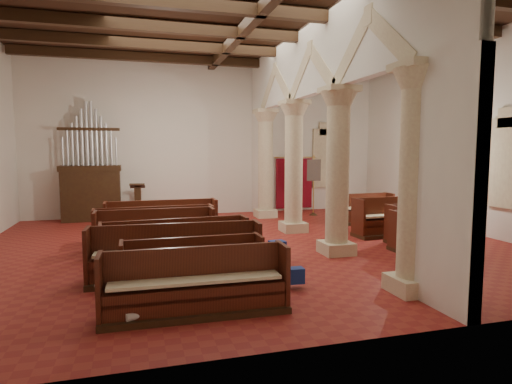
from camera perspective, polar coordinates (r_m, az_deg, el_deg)
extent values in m
plane|color=maroon|center=(11.63, -0.75, -7.10)|extent=(14.00, 14.00, 0.00)
plane|color=black|center=(11.85, -0.79, 22.49)|extent=(14.00, 14.00, 0.00)
cube|color=silver|center=(17.22, -5.99, 7.08)|extent=(14.00, 0.02, 6.00)
cube|color=silver|center=(5.78, 15.05, 9.71)|extent=(14.00, 0.02, 6.00)
cube|color=silver|center=(14.80, 26.62, 6.74)|extent=(0.02, 12.00, 6.00)
cube|color=beige|center=(8.37, 19.99, -11.51)|extent=(0.75, 0.75, 0.30)
cylinder|color=beige|center=(8.03, 20.43, 0.87)|extent=(0.56, 0.56, 3.30)
cube|color=beige|center=(10.85, 10.64, -7.32)|extent=(0.75, 0.75, 0.30)
cylinder|color=beige|center=(10.60, 10.82, 2.21)|extent=(0.56, 0.56, 3.30)
cube|color=beige|center=(13.55, 4.98, -4.64)|extent=(0.75, 0.75, 0.30)
cylinder|color=beige|center=(13.34, 5.05, 2.98)|extent=(0.56, 0.56, 3.30)
cube|color=beige|center=(16.35, 1.26, -2.84)|extent=(0.75, 0.75, 0.30)
cylinder|color=beige|center=(16.18, 1.27, 3.48)|extent=(0.56, 0.56, 3.30)
cube|color=silver|center=(12.19, 7.81, 17.28)|extent=(0.25, 11.90, 1.93)
cube|color=#347656|center=(13.71, 30.63, 3.33)|extent=(0.03, 1.00, 2.20)
cube|color=#347656|center=(16.72, 20.66, 4.04)|extent=(0.03, 1.00, 2.20)
cube|color=#347656|center=(18.71, 9.37, 4.47)|extent=(1.00, 0.03, 2.20)
cube|color=#31210F|center=(16.62, -21.08, -0.48)|extent=(2.00, 0.80, 1.80)
cube|color=#31210F|center=(16.55, -21.20, 2.97)|extent=(2.10, 0.85, 0.20)
cube|color=#3E2313|center=(16.65, -15.41, -3.22)|extent=(0.52, 0.52, 0.11)
cube|color=#3E2313|center=(16.58, -15.46, -1.39)|extent=(0.25, 0.25, 1.18)
cube|color=#3E2313|center=(16.43, -15.52, 0.80)|extent=(0.57, 0.47, 0.21)
cube|color=maroon|center=(18.12, 5.09, 1.16)|extent=(1.60, 0.06, 2.10)
cylinder|color=gold|center=(18.05, 5.15, 4.64)|extent=(1.80, 0.04, 0.04)
cone|color=#31210F|center=(16.99, 7.64, -2.88)|extent=(0.35, 0.35, 0.12)
cylinder|color=gold|center=(16.86, 7.69, 0.90)|extent=(0.04, 0.04, 2.37)
cylinder|color=gold|center=(16.80, 7.74, 4.59)|extent=(0.19, 0.68, 0.03)
cube|color=navy|center=(16.80, 7.74, 2.91)|extent=(0.53, 0.14, 0.84)
cube|color=navy|center=(8.13, 5.33, -11.00)|extent=(0.30, 0.25, 0.29)
cube|color=#153D97|center=(10.06, 2.86, -7.52)|extent=(0.38, 0.32, 0.35)
cube|color=navy|center=(10.75, -1.85, -6.85)|extent=(0.31, 0.26, 0.28)
cylinder|color=white|center=(6.89, -12.34, -14.96)|extent=(1.10, 0.57, 0.11)
cylinder|color=white|center=(8.09, -17.01, -11.93)|extent=(1.06, 0.53, 0.11)
cube|color=#31210F|center=(7.00, -7.92, -15.53)|extent=(2.92, 0.75, 0.10)
cube|color=#4B1910|center=(6.85, -7.89, -13.54)|extent=(2.76, 0.45, 0.45)
cube|color=#4B1910|center=(6.99, -8.18, -11.01)|extent=(2.75, 0.12, 0.95)
cube|color=#4B1910|center=(6.81, -20.15, -11.77)|extent=(0.08, 0.60, 0.95)
cube|color=#4B1910|center=(7.16, 3.49, -10.56)|extent=(0.08, 0.60, 0.95)
cube|color=beige|center=(6.78, -7.92, -11.55)|extent=(2.65, 0.41, 0.05)
cube|color=#31210F|center=(8.02, -8.30, -12.76)|extent=(2.53, 0.68, 0.09)
cube|color=#571D12|center=(7.89, -8.28, -11.08)|extent=(2.38, 0.39, 0.42)
cube|color=#571D12|center=(8.04, -8.51, -9.04)|extent=(2.38, 0.08, 0.89)
cube|color=#571D12|center=(7.84, -17.45, -9.62)|extent=(0.07, 0.57, 0.89)
cube|color=#571D12|center=(8.13, 0.36, -8.79)|extent=(0.07, 0.57, 0.89)
cube|color=beige|center=(7.83, -8.30, -9.43)|extent=(2.29, 0.36, 0.05)
cube|color=#31210F|center=(8.76, -10.55, -11.14)|extent=(3.38, 0.89, 0.11)
cube|color=#522C11|center=(8.63, -10.55, -9.39)|extent=(3.21, 0.57, 0.48)
cube|color=#522C11|center=(8.80, -10.73, -7.32)|extent=(3.20, 0.22, 1.01)
cube|color=#522C11|center=(8.65, -21.61, -7.85)|extent=(0.10, 0.64, 1.01)
cube|color=#522C11|center=(8.92, -0.01, -7.04)|extent=(0.10, 0.64, 1.01)
cube|color=beige|center=(8.56, -10.59, -7.68)|extent=(3.09, 0.52, 0.05)
cube|color=#31210F|center=(9.67, -10.54, -9.54)|extent=(3.21, 0.90, 0.10)
cube|color=#542D12|center=(9.56, -10.54, -8.02)|extent=(3.04, 0.59, 0.45)
cube|color=#542D12|center=(9.73, -10.70, -6.26)|extent=(3.02, 0.26, 0.95)
cube|color=#542D12|center=(9.56, -19.96, -6.71)|extent=(0.11, 0.61, 0.95)
cube|color=#542D12|center=(9.82, -1.52, -6.04)|extent=(0.11, 0.61, 0.95)
cube|color=beige|center=(9.50, -10.57, -6.54)|extent=(2.92, 0.55, 0.05)
cube|color=#31210F|center=(10.87, -13.18, -7.88)|extent=(2.85, 0.76, 0.11)
cube|color=#481B0F|center=(10.75, -13.20, -6.43)|extent=(2.69, 0.44, 0.48)
cube|color=#481B0F|center=(10.94, -13.30, -4.80)|extent=(2.69, 0.09, 1.01)
cube|color=#481B0F|center=(10.80, -20.65, -5.14)|extent=(0.08, 0.64, 1.01)
cube|color=#481B0F|center=(10.91, -5.94, -4.70)|extent=(0.08, 0.64, 1.01)
cube|color=beige|center=(10.70, -13.24, -5.03)|extent=(2.59, 0.40, 0.05)
cube|color=#31210F|center=(11.72, -13.26, -6.91)|extent=(3.12, 0.82, 0.10)
cube|color=#471E0F|center=(11.61, -13.28, -5.62)|extent=(2.96, 0.51, 0.46)
cube|color=#471E0F|center=(11.79, -13.36, -4.19)|extent=(2.95, 0.18, 0.96)
cube|color=#471E0F|center=(11.67, -20.80, -4.51)|extent=(0.09, 0.61, 0.96)
cube|color=#471E0F|center=(11.79, -5.93, -4.07)|extent=(0.09, 0.61, 0.96)
cube|color=beige|center=(11.56, -13.31, -4.39)|extent=(2.84, 0.47, 0.05)
cube|color=#31210F|center=(12.65, -12.37, -5.94)|extent=(3.15, 0.80, 0.11)
cube|color=#4E1E10|center=(12.54, -12.38, -4.68)|extent=(3.00, 0.48, 0.48)
cube|color=#4E1E10|center=(12.74, -12.47, -3.30)|extent=(2.99, 0.13, 1.01)
cube|color=#4E1E10|center=(12.58, -19.44, -3.61)|extent=(0.09, 0.64, 1.01)
cube|color=#4E1E10|center=(12.75, -5.52, -3.19)|extent=(0.09, 0.64, 1.01)
cube|color=beige|center=(12.50, -12.41, -3.47)|extent=(2.88, 0.43, 0.05)
cube|color=#31210F|center=(11.95, 21.99, -6.93)|extent=(2.01, 0.70, 0.10)
cube|color=#581D12|center=(11.85, 22.19, -5.69)|extent=(1.86, 0.41, 0.45)
cube|color=#581D12|center=(11.99, 21.56, -4.33)|extent=(1.86, 0.08, 0.95)
cube|color=#581D12|center=(11.30, 18.12, -4.81)|extent=(0.07, 0.60, 0.95)
cube|color=#581D12|center=(12.48, 25.56, -4.11)|extent=(0.07, 0.60, 0.95)
cube|color=beige|center=(11.81, 22.23, -4.50)|extent=(1.79, 0.37, 0.05)
cube|color=#31210F|center=(12.71, 20.97, -6.14)|extent=(1.86, 0.76, 0.10)
cube|color=#4F2311|center=(12.61, 21.15, -4.93)|extent=(1.70, 0.45, 0.46)
cube|color=#4F2311|center=(12.76, 20.56, -3.61)|extent=(1.69, 0.11, 0.98)
cube|color=#4F2311|center=(12.12, 17.63, -3.99)|extent=(0.09, 0.62, 0.98)
cube|color=#4F2311|center=(13.17, 24.09, -3.46)|extent=(0.09, 0.62, 0.98)
cube|color=beige|center=(12.57, 21.20, -3.77)|extent=(1.63, 0.41, 0.05)
cube|color=#31210F|center=(13.49, 17.36, -5.34)|extent=(2.28, 0.90, 0.11)
cube|color=#4B1C10|center=(13.39, 17.53, -4.11)|extent=(2.11, 0.56, 0.49)
cube|color=#4B1C10|center=(13.56, 16.98, -2.81)|extent=(2.09, 0.20, 1.04)
cube|color=#4B1C10|center=(12.86, 13.33, -3.16)|extent=(0.12, 0.66, 1.04)
cube|color=#4B1C10|center=(14.03, 21.09, -2.66)|extent=(0.12, 0.66, 1.04)
cube|color=beige|center=(13.35, 17.56, -2.95)|extent=(2.02, 0.51, 0.05)
cube|color=#31210F|center=(14.36, 17.12, -4.70)|extent=(1.71, 0.77, 0.09)
cube|color=#582913|center=(14.27, 17.25, -3.71)|extent=(1.54, 0.48, 0.43)
cube|color=#582913|center=(14.42, 16.81, -2.65)|extent=(1.52, 0.16, 0.90)
cube|color=#582913|center=(13.88, 14.36, -2.91)|extent=(0.10, 0.57, 0.90)
cube|color=#582913|center=(14.74, 19.75, -2.57)|extent=(0.10, 0.57, 0.90)
cube|color=beige|center=(14.24, 17.28, -2.77)|extent=(1.47, 0.43, 0.05)
cube|color=#31210F|center=(15.49, 14.22, -3.87)|extent=(2.11, 0.78, 0.10)
cube|color=#551712|center=(15.41, 14.34, -2.90)|extent=(1.95, 0.48, 0.44)
cube|color=#551712|center=(15.57, 13.95, -1.89)|extent=(1.94, 0.15, 0.93)
cube|color=#551712|center=(14.96, 10.89, -2.13)|extent=(0.09, 0.59, 0.93)
cube|color=#551712|center=(15.96, 17.37, -1.80)|extent=(0.09, 0.59, 0.93)
cube|color=beige|center=(15.37, 14.36, -2.00)|extent=(1.87, 0.43, 0.05)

